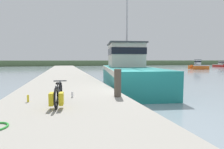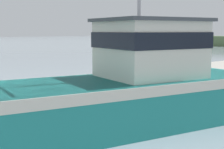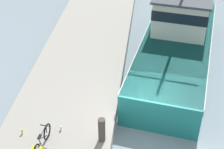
% 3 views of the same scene
% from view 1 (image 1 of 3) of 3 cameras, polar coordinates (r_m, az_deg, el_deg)
% --- Properties ---
extents(ground_plane, '(320.00, 320.00, 0.00)m').
position_cam_1_polar(ground_plane, '(9.37, 7.74, -9.25)').
color(ground_plane, '#84939E').
extents(dock_pier, '(4.68, 80.00, 0.81)m').
position_cam_1_polar(dock_pier, '(8.55, -14.68, -7.93)').
color(dock_pier, '#A39E93').
rests_on(dock_pier, ground_plane).
extents(far_shoreline, '(180.00, 5.00, 2.13)m').
position_cam_1_polar(far_shoreline, '(79.60, 9.49, 3.77)').
color(far_shoreline, '#567047').
rests_on(far_shoreline, ground_plane).
extents(fishing_boat_main, '(5.39, 13.43, 10.08)m').
position_cam_1_polar(fishing_boat_main, '(15.08, 4.98, 1.33)').
color(fishing_boat_main, teal).
rests_on(fishing_boat_main, ground_plane).
extents(boat_blue_far, '(2.48, 5.62, 2.01)m').
position_cam_1_polar(boat_blue_far, '(67.99, 31.99, 2.69)').
color(boat_blue_far, '#AD231E').
rests_on(boat_blue_far, ground_plane).
extents(boat_white_moored, '(4.90, 2.52, 2.42)m').
position_cam_1_polar(boat_white_moored, '(48.10, 26.42, 2.53)').
color(boat_white_moored, orange).
rests_on(boat_white_moored, ground_plane).
extents(bicycle_touring, '(0.53, 1.78, 0.74)m').
position_cam_1_polar(bicycle_touring, '(5.80, -17.25, -6.49)').
color(bicycle_touring, black).
rests_on(bicycle_touring, dock_pier).
extents(mooring_post, '(0.28, 0.28, 1.09)m').
position_cam_1_polar(mooring_post, '(6.91, 1.86, -2.75)').
color(mooring_post, '#51473D').
rests_on(mooring_post, dock_pier).
extents(water_bottle_by_bike, '(0.08, 0.08, 0.21)m').
position_cam_1_polar(water_bottle_by_bike, '(7.02, -12.85, -6.40)').
color(water_bottle_by_bike, silver).
rests_on(water_bottle_by_bike, dock_pier).
extents(water_bottle_on_curb, '(0.07, 0.07, 0.25)m').
position_cam_1_polar(water_bottle_on_curb, '(6.74, -25.74, -7.07)').
color(water_bottle_on_curb, yellow).
rests_on(water_bottle_on_curb, dock_pier).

